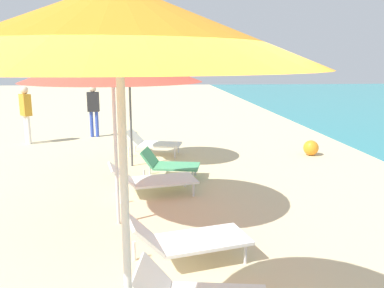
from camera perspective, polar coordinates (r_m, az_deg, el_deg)
umbrella_nearest at (r=2.27m, az=-10.63°, el=16.31°), size 2.27×2.27×2.88m
umbrella_second at (r=5.69m, az=-11.48°, el=11.16°), size 2.52×2.52×2.65m
lounger_second_shoreside at (r=7.25m, az=-5.88°, el=-5.03°), size 1.67×0.99×0.61m
lounger_second_inland at (r=4.87m, az=-0.94°, el=-13.50°), size 1.57×0.95×0.65m
umbrella_farthest at (r=9.07m, az=-9.15°, el=12.14°), size 2.04×2.04×2.79m
lounger_farthest_shoreside at (r=10.35m, az=-5.77°, el=0.23°), size 1.52×0.96×0.64m
lounger_farthest_inland at (r=8.23m, az=-3.41°, el=-2.90°), size 1.27×0.85×0.62m
person_walking_near at (r=13.07m, az=-14.10°, el=5.42°), size 0.36×0.23×1.68m
person_walking_mid at (r=12.58m, az=-22.95°, el=4.69°), size 0.40×0.42×1.71m
beach_ball at (r=10.72m, az=16.86°, el=-0.53°), size 0.40×0.40×0.40m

